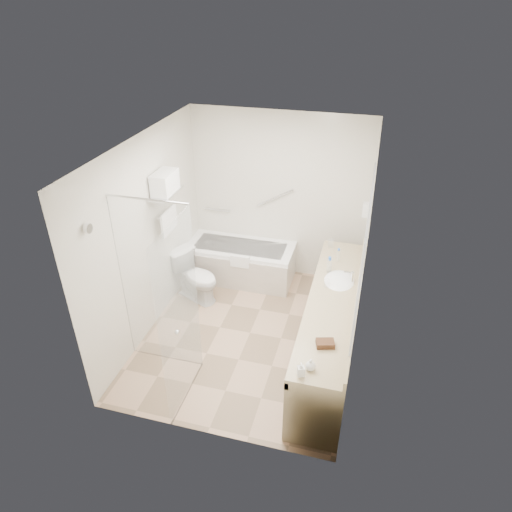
% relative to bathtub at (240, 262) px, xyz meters
% --- Properties ---
extents(floor, '(3.20, 3.20, 0.00)m').
position_rel_bathtub_xyz_m(floor, '(0.50, -1.24, -0.28)').
color(floor, tan).
rests_on(floor, ground).
extents(ceiling, '(2.60, 3.20, 0.10)m').
position_rel_bathtub_xyz_m(ceiling, '(0.50, -1.24, 2.22)').
color(ceiling, white).
rests_on(ceiling, wall_back).
extents(wall_back, '(2.60, 0.10, 2.50)m').
position_rel_bathtub_xyz_m(wall_back, '(0.50, 0.36, 0.97)').
color(wall_back, beige).
rests_on(wall_back, ground).
extents(wall_front, '(2.60, 0.10, 2.50)m').
position_rel_bathtub_xyz_m(wall_front, '(0.50, -2.84, 0.97)').
color(wall_front, beige).
rests_on(wall_front, ground).
extents(wall_left, '(0.10, 3.20, 2.50)m').
position_rel_bathtub_xyz_m(wall_left, '(-0.80, -1.24, 0.97)').
color(wall_left, beige).
rests_on(wall_left, ground).
extents(wall_right, '(0.10, 3.20, 2.50)m').
position_rel_bathtub_xyz_m(wall_right, '(1.80, -1.24, 0.97)').
color(wall_right, beige).
rests_on(wall_right, ground).
extents(bathtub, '(1.60, 0.73, 0.59)m').
position_rel_bathtub_xyz_m(bathtub, '(0.00, 0.00, 0.00)').
color(bathtub, white).
rests_on(bathtub, floor).
extents(grab_bar_short, '(0.40, 0.03, 0.03)m').
position_rel_bathtub_xyz_m(grab_bar_short, '(-0.45, 0.32, 0.67)').
color(grab_bar_short, silver).
rests_on(grab_bar_short, wall_back).
extents(grab_bar_long, '(0.53, 0.03, 0.33)m').
position_rel_bathtub_xyz_m(grab_bar_long, '(0.45, 0.32, 0.97)').
color(grab_bar_long, silver).
rests_on(grab_bar_long, wall_back).
extents(shower_enclosure, '(0.96, 0.91, 2.11)m').
position_rel_bathtub_xyz_m(shower_enclosure, '(-0.13, -2.16, 0.79)').
color(shower_enclosure, silver).
rests_on(shower_enclosure, floor).
extents(towel_shelf, '(0.24, 0.55, 0.81)m').
position_rel_bathtub_xyz_m(towel_shelf, '(-0.67, -0.89, 1.48)').
color(towel_shelf, silver).
rests_on(towel_shelf, wall_left).
extents(vanity_counter, '(0.55, 2.70, 0.95)m').
position_rel_bathtub_xyz_m(vanity_counter, '(1.52, -1.39, 0.36)').
color(vanity_counter, tan).
rests_on(vanity_counter, floor).
extents(sink, '(0.40, 0.52, 0.14)m').
position_rel_bathtub_xyz_m(sink, '(1.55, -0.99, 0.54)').
color(sink, white).
rests_on(sink, vanity_counter).
extents(faucet, '(0.03, 0.03, 0.14)m').
position_rel_bathtub_xyz_m(faucet, '(1.70, -0.99, 0.65)').
color(faucet, silver).
rests_on(faucet, vanity_counter).
extents(mirror, '(0.02, 2.00, 1.20)m').
position_rel_bathtub_xyz_m(mirror, '(1.79, -1.39, 1.27)').
color(mirror, '#A6ABB2').
rests_on(mirror, wall_right).
extents(hairdryer_unit, '(0.08, 0.10, 0.18)m').
position_rel_bathtub_xyz_m(hairdryer_unit, '(1.75, -0.19, 1.17)').
color(hairdryer_unit, silver).
rests_on(hairdryer_unit, wall_right).
extents(toilet, '(0.82, 0.66, 0.70)m').
position_rel_bathtub_xyz_m(toilet, '(-0.45, -0.67, 0.08)').
color(toilet, white).
rests_on(toilet, floor).
extents(amenity_basket, '(0.20, 0.16, 0.06)m').
position_rel_bathtub_xyz_m(amenity_basket, '(1.54, -2.19, 0.60)').
color(amenity_basket, '#462C19').
rests_on(amenity_basket, vanity_counter).
extents(soap_bottle_a, '(0.11, 0.16, 0.07)m').
position_rel_bathtub_xyz_m(soap_bottle_a, '(1.38, -2.64, 0.61)').
color(soap_bottle_a, silver).
rests_on(soap_bottle_a, vanity_counter).
extents(soap_bottle_b, '(0.12, 0.14, 0.10)m').
position_rel_bathtub_xyz_m(soap_bottle_b, '(1.45, -2.55, 0.62)').
color(soap_bottle_b, silver).
rests_on(soap_bottle_b, vanity_counter).
extents(water_bottle_left, '(0.07, 0.07, 0.22)m').
position_rel_bathtub_xyz_m(water_bottle_left, '(1.41, -0.83, 0.67)').
color(water_bottle_left, silver).
rests_on(water_bottle_left, vanity_counter).
extents(water_bottle_mid, '(0.06, 0.06, 0.19)m').
position_rel_bathtub_xyz_m(water_bottle_mid, '(1.41, -0.83, 0.66)').
color(water_bottle_mid, silver).
rests_on(water_bottle_mid, vanity_counter).
extents(water_bottle_right, '(0.06, 0.06, 0.18)m').
position_rel_bathtub_xyz_m(water_bottle_right, '(1.49, -0.54, 0.66)').
color(water_bottle_right, silver).
rests_on(water_bottle_right, vanity_counter).
extents(drinking_glass_near, '(0.08, 0.08, 0.09)m').
position_rel_bathtub_xyz_m(drinking_glass_near, '(1.43, -1.16, 0.62)').
color(drinking_glass_near, silver).
rests_on(drinking_glass_near, vanity_counter).
extents(drinking_glass_far, '(0.10, 0.10, 0.10)m').
position_rel_bathtub_xyz_m(drinking_glass_far, '(1.35, -0.20, 0.63)').
color(drinking_glass_far, silver).
rests_on(drinking_glass_far, vanity_counter).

